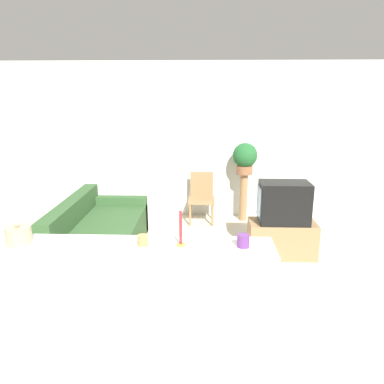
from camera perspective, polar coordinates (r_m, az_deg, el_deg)
ground_plane at (r=3.91m, az=-8.67°, el=-19.39°), size 14.00×14.00×0.00m
wall_back at (r=6.67m, az=-3.74°, el=7.75°), size 9.00×0.06×2.70m
couch at (r=5.35m, az=-14.02°, el=-6.41°), size 0.99×1.91×0.77m
tv_stand at (r=5.32m, az=13.51°, el=-6.93°), size 0.90×0.45×0.49m
television at (r=5.15m, az=13.79°, el=-1.55°), size 0.67×0.43×0.55m
wooden_chair at (r=6.46m, az=1.47°, el=-0.48°), size 0.44×0.44×0.85m
plant_stand at (r=6.58m, az=7.85°, el=-0.78°), size 0.13×0.13×0.83m
potted_plant at (r=6.42m, az=8.08°, el=5.27°), size 0.42×0.42×0.53m
foreground_counter at (r=3.36m, az=-10.10°, el=-15.69°), size 2.49×0.44×0.99m
decorative_bowl at (r=3.40m, az=-24.94°, el=-5.98°), size 0.20×0.20×0.19m
candle_jar at (r=3.09m, az=-7.52°, el=-7.30°), size 0.09×0.09×0.09m
candlestick at (r=3.04m, az=-1.73°, el=-6.42°), size 0.07×0.07×0.30m
coffee_tin at (r=3.06m, az=7.81°, el=-7.38°), size 0.10×0.10×0.10m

